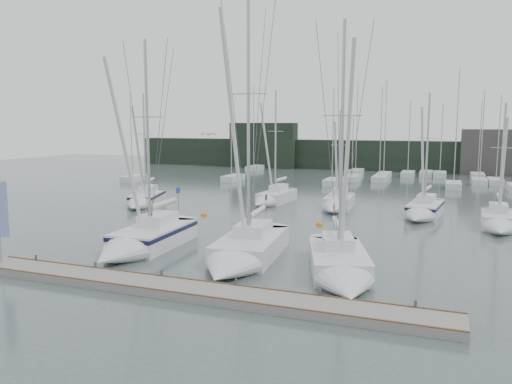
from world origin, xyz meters
TOP-DOWN VIEW (x-y plane):
  - ground at (0.00, 0.00)m, footprint 160.00×160.00m
  - dock at (0.00, -5.00)m, footprint 24.00×2.00m
  - far_treeline at (0.00, 62.00)m, footprint 90.00×4.00m
  - far_building_left at (-20.00, 60.00)m, footprint 12.00×3.00m
  - far_building_right at (18.00, 60.00)m, footprint 10.00×3.00m
  - mast_forest at (8.35, 45.66)m, footprint 60.54×27.02m
  - sailboat_near_left at (-6.50, 0.73)m, footprint 3.52×9.90m
  - sailboat_near_center at (0.40, 0.29)m, footprint 4.15×10.48m
  - sailboat_near_right at (6.27, -0.50)m, footprint 5.34×9.27m
  - sailboat_mid_a at (-16.06, 15.59)m, footprint 4.41×7.93m
  - sailboat_mid_b at (-5.03, 21.13)m, footprint 2.93×7.78m
  - sailboat_mid_c at (1.78, 19.91)m, footprint 2.65×6.95m
  - sailboat_mid_d at (9.25, 18.72)m, footprint 3.36×7.89m
  - sailboat_mid_e at (14.77, 15.64)m, footprint 2.63×6.78m
  - buoy_b at (1.86, 12.88)m, footprint 0.57×0.57m
  - buoy_c at (-8.45, 13.35)m, footprint 0.56×0.56m
  - dock_banner at (-11.28, -4.95)m, footprint 0.68×0.18m
  - seagull at (-0.71, -1.23)m, footprint 0.96×0.47m

SIDE VIEW (x-z plane):
  - ground at x=0.00m, z-range 0.00..0.00m
  - buoy_b at x=1.86m, z-range -0.29..0.29m
  - buoy_c at x=-8.45m, z-range -0.28..0.28m
  - dock at x=0.00m, z-range 0.00..0.40m
  - mast_forest at x=8.35m, z-range -6.79..7.74m
  - sailboat_mid_e at x=14.77m, z-range -4.55..5.61m
  - sailboat_mid_b at x=-5.03m, z-range -5.40..6.46m
  - sailboat_near_right at x=6.27m, z-range -6.49..7.57m
  - sailboat_mid_c at x=1.78m, z-range -4.37..5.46m
  - sailboat_mid_d at x=9.25m, z-range -5.03..6.15m
  - sailboat_mid_a at x=-16.06m, z-range -5.16..6.29m
  - sailboat_near_center at x=0.40m, z-range -7.57..8.71m
  - sailboat_near_left at x=-6.50m, z-range -6.39..7.64m
  - far_treeline at x=0.00m, z-range 0.00..5.00m
  - dock_banner at x=-11.28m, z-range 0.81..5.34m
  - far_building_right at x=18.00m, z-range 0.00..7.00m
  - far_building_left at x=-20.00m, z-range 0.00..8.00m
  - seagull at x=-0.71m, z-range 7.25..7.45m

